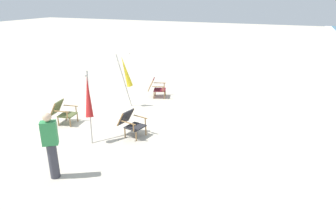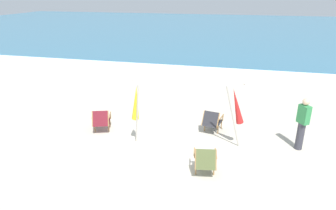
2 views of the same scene
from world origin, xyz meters
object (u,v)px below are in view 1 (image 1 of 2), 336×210
at_px(beach_chair_far_center, 131,122).
at_px(beach_chair_mid_center, 156,87).
at_px(beach_chair_front_right, 63,111).
at_px(person_near_chairs, 51,145).
at_px(umbrella_furled_red, 88,97).
at_px(umbrella_furled_yellow, 126,72).

height_order(beach_chair_far_center, beach_chair_mid_center, beach_chair_mid_center).
relative_size(beach_chair_far_center, beach_chair_mid_center, 0.98).
distance_m(beach_chair_front_right, person_near_chairs, 3.31).
height_order(beach_chair_mid_center, umbrella_furled_red, umbrella_furled_red).
bearing_deg(umbrella_furled_yellow, beach_chair_mid_center, 159.53).
xyz_separation_m(beach_chair_front_right, beach_chair_mid_center, (-3.72, 1.69, 0.00)).
distance_m(beach_chair_far_center, beach_chair_mid_center, 3.74).
bearing_deg(umbrella_furled_yellow, beach_chair_front_right, -26.80).
distance_m(beach_chair_front_right, beach_chair_far_center, 2.54).
bearing_deg(beach_chair_front_right, beach_chair_mid_center, 155.62).
xyz_separation_m(beach_chair_far_center, person_near_chairs, (2.69, -0.54, 0.42)).
bearing_deg(beach_chair_far_center, beach_chair_mid_center, -166.94).
height_order(beach_chair_far_center, person_near_chairs, person_near_chairs).
xyz_separation_m(umbrella_furled_yellow, person_near_chairs, (4.87, 0.85, -0.52)).
bearing_deg(beach_chair_mid_center, umbrella_furled_red, -0.67).
distance_m(beach_chair_mid_center, umbrella_furled_red, 4.50).
bearing_deg(beach_chair_far_center, umbrella_furled_yellow, -147.43).
relative_size(umbrella_furled_yellow, umbrella_furled_red, 1.01).
distance_m(beach_chair_far_center, person_near_chairs, 2.78).
relative_size(beach_chair_mid_center, umbrella_furled_red, 0.43).
height_order(beach_chair_mid_center, umbrella_furled_yellow, umbrella_furled_yellow).
bearing_deg(beach_chair_far_center, person_near_chairs, -11.31).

